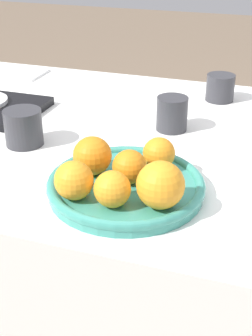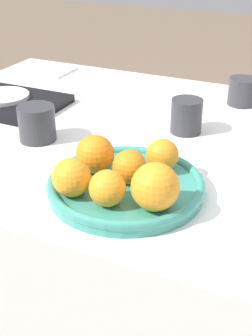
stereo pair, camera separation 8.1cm
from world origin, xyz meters
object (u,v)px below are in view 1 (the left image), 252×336
orange_1 (159,153)px  cup_2 (220,88)px  fruit_platter (126,186)px  orange_5 (112,189)px  orange_0 (92,156)px  cup_0 (172,114)px  cup_1 (24,127)px  orange_2 (74,180)px  orange_3 (129,167)px  napkin (23,73)px  orange_4 (161,185)px

orange_1 → cup_2: size_ratio=0.81×
fruit_platter → orange_5: (0.00, -0.08, 0.04)m
fruit_platter → orange_1: 0.09m
orange_0 → cup_0: size_ratio=0.91×
cup_1 → orange_2: bearing=-43.5°
orange_5 → cup_0: 0.38m
orange_3 → napkin: 0.79m
fruit_platter → napkin: bearing=133.0°
fruit_platter → cup_2: (0.08, 0.54, 0.02)m
cup_2 → orange_5: bearing=-97.6°
fruit_platter → orange_3: size_ratio=4.61×
fruit_platter → cup_1: 0.30m
fruit_platter → cup_1: size_ratio=3.46×
cup_1 → orange_4: bearing=-26.9°
orange_2 → orange_4: 0.14m
fruit_platter → napkin: fruit_platter is taller
orange_0 → cup_0: bearing=74.7°
orange_5 → cup_0: bearing=89.0°
orange_0 → orange_3: bearing=-7.7°
orange_0 → orange_2: (0.00, -0.09, -0.00)m
orange_0 → cup_0: 0.30m
orange_0 → orange_3: 0.07m
napkin → orange_2: bearing=-54.1°
orange_0 → cup_1: size_ratio=0.87×
orange_5 → cup_2: (0.08, 0.61, -0.02)m
orange_2 → orange_3: orange_2 is taller
cup_2 → orange_4: bearing=-90.8°
orange_2 → cup_2: orange_2 is taller
orange_0 → napkin: (-0.47, 0.56, -0.05)m
cup_0 → cup_2: cup_0 is taller
orange_3 → orange_5: size_ratio=1.00×
orange_4 → cup_2: bearing=89.2°
orange_2 → cup_1: (-0.21, 0.20, -0.01)m
orange_0 → orange_3: size_ratio=1.16×
napkin → cup_1: bearing=-59.8°
orange_5 → cup_2: orange_5 is taller
fruit_platter → orange_1: bearing=62.0°
orange_3 → napkin: size_ratio=0.47×
napkin → orange_4: bearing=-45.8°
orange_0 → napkin: 0.73m
orange_5 → orange_4: bearing=17.0°
orange_2 → cup_1: 0.29m
orange_3 → orange_0: bearing=172.3°
fruit_platter → cup_2: 0.54m
orange_5 → orange_3: bearing=88.5°
orange_5 → cup_1: (-0.28, 0.20, -0.01)m
fruit_platter → orange_1: (0.04, 0.07, 0.04)m
orange_5 → napkin: 0.85m
orange_3 → cup_2: bearing=81.5°
orange_2 → orange_5: size_ratio=1.09×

